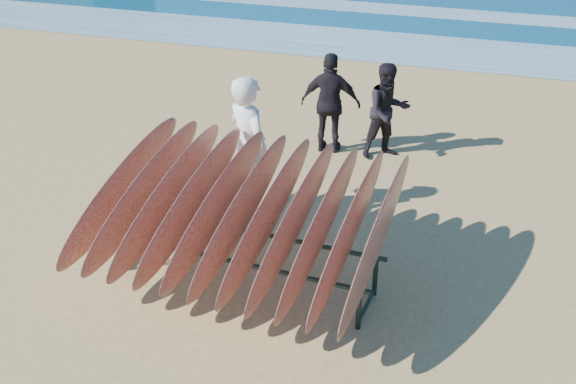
# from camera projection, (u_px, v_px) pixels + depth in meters

# --- Properties ---
(ground) EXTENTS (120.00, 120.00, 0.00)m
(ground) POSITION_uv_depth(u_px,v_px,m) (267.00, 297.00, 8.20)
(ground) COLOR tan
(ground) RESTS_ON ground
(foam_near) EXTENTS (160.00, 160.00, 0.00)m
(foam_near) POSITION_uv_depth(u_px,v_px,m) (407.00, 48.00, 16.61)
(foam_near) COLOR white
(foam_near) RESTS_ON ground
(foam_far) EXTENTS (160.00, 160.00, 0.00)m
(foam_far) POSITION_uv_depth(u_px,v_px,m) (427.00, 12.00, 19.56)
(foam_far) COLOR white
(foam_far) RESTS_ON ground
(surfboard_rack) EXTENTS (3.37, 3.02, 1.58)m
(surfboard_rack) POSITION_uv_depth(u_px,v_px,m) (242.00, 212.00, 8.01)
(surfboard_rack) COLOR #1C2D23
(surfboard_rack) RESTS_ON ground
(person_white) EXTENTS (0.87, 0.80, 1.99)m
(person_white) POSITION_uv_depth(u_px,v_px,m) (249.00, 149.00, 9.37)
(person_white) COLOR white
(person_white) RESTS_ON ground
(person_dark_a) EXTENTS (0.94, 0.90, 1.52)m
(person_dark_a) POSITION_uv_depth(u_px,v_px,m) (387.00, 111.00, 11.17)
(person_dark_a) COLOR black
(person_dark_a) RESTS_ON ground
(person_dark_b) EXTENTS (0.97, 0.45, 1.62)m
(person_dark_b) POSITION_uv_depth(u_px,v_px,m) (331.00, 103.00, 11.33)
(person_dark_b) COLOR black
(person_dark_b) RESTS_ON ground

